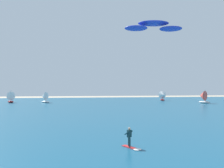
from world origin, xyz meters
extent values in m
cube|color=navy|center=(0.00, 49.17, 0.05)|extent=(160.00, 90.00, 0.10)
cube|color=red|center=(1.74, 15.82, 0.12)|extent=(1.13, 1.41, 0.05)
cylinder|color=#143338|center=(1.74, 15.60, 0.55)|extent=(0.14, 0.14, 0.80)
cylinder|color=#143338|center=(1.74, 16.03, 0.55)|extent=(0.14, 0.14, 0.80)
cube|color=#143338|center=(1.74, 15.82, 1.25)|extent=(0.42, 0.38, 0.60)
sphere|color=tan|center=(1.74, 15.82, 1.66)|extent=(0.22, 0.22, 0.22)
cylinder|color=#143338|center=(1.51, 15.76, 1.30)|extent=(0.35, 0.47, 0.39)
cylinder|color=#143338|center=(1.88, 16.00, 1.30)|extent=(0.35, 0.47, 0.39)
ellipsoid|color=white|center=(2.26, 15.02, 0.14)|extent=(0.91, 0.88, 0.08)
ellipsoid|color=#1E33B2|center=(5.17, 19.98, 11.81)|extent=(3.37, 2.15, 0.38)
ellipsoid|color=#1E33B2|center=(3.33, 20.09, 11.27)|extent=(2.50, 2.09, 0.38)
ellipsoid|color=#1E33B2|center=(7.01, 19.87, 11.27)|extent=(2.50, 2.09, 0.38)
ellipsoid|color=maroon|center=(24.63, 71.36, 0.40)|extent=(1.23, 3.21, 0.59)
cylinder|color=silver|center=(24.63, 71.50, 2.28)|extent=(0.10, 0.10, 3.16)
cone|color=white|center=(24.66, 70.81, 2.12)|extent=(2.72, 1.50, 2.66)
ellipsoid|color=white|center=(-14.06, 66.17, 0.38)|extent=(3.18, 2.30, 0.57)
cylinder|color=silver|center=(-13.94, 66.11, 2.19)|extent=(0.09, 0.09, 3.03)
cone|color=white|center=(-14.53, 66.41, 2.03)|extent=(2.33, 2.87, 2.55)
ellipsoid|color=silver|center=(32.84, 58.50, 0.43)|extent=(2.96, 3.56, 0.65)
cylinder|color=silver|center=(32.93, 58.36, 2.50)|extent=(0.11, 0.11, 3.49)
cone|color=#D84C3F|center=(32.50, 58.99, 2.33)|extent=(3.28, 2.91, 2.93)
ellipsoid|color=maroon|center=(-24.69, 67.75, 0.40)|extent=(2.93, 3.07, 0.59)
cylinder|color=silver|center=(-24.59, 67.64, 2.27)|extent=(0.10, 0.10, 3.16)
cone|color=white|center=(-25.05, 68.15, 2.12)|extent=(2.90, 2.81, 2.66)
camera|label=1|loc=(-1.88, -2.22, 5.25)|focal=35.09mm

